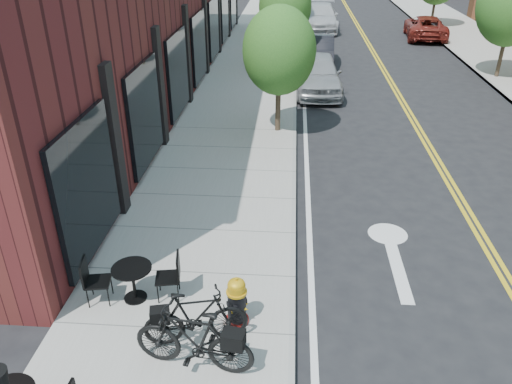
{
  "coord_description": "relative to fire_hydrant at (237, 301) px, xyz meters",
  "views": [
    {
      "loc": [
        -0.2,
        -5.98,
        5.96
      ],
      "look_at": [
        -0.86,
        3.15,
        1.0
      ],
      "focal_mm": 35.0,
      "sensor_mm": 36.0,
      "label": 1
    }
  ],
  "objects": [
    {
      "name": "ground",
      "position": [
        0.96,
        -0.24,
        -0.54
      ],
      "size": [
        120.0,
        120.0,
        0.0
      ],
      "primitive_type": "plane",
      "color": "black",
      "rests_on": "ground"
    },
    {
      "name": "sidewalk_near",
      "position": [
        -1.04,
        9.76,
        -0.48
      ],
      "size": [
        4.0,
        70.0,
        0.12
      ],
      "primitive_type": "cube",
      "color": "#9E9B93",
      "rests_on": "ground"
    },
    {
      "name": "tree_near_a",
      "position": [
        0.36,
        8.76,
        2.06
      ],
      "size": [
        2.2,
        2.2,
        3.81
      ],
      "color": "#382B1E",
      "rests_on": "sidewalk_near"
    },
    {
      "name": "tree_near_b",
      "position": [
        0.36,
        16.76,
        2.17
      ],
      "size": [
        2.3,
        2.3,
        3.98
      ],
      "color": "#382B1E",
      "rests_on": "sidewalk_near"
    },
    {
      "name": "fire_hydrant",
      "position": [
        0.0,
        0.0,
        0.0
      ],
      "size": [
        0.51,
        0.51,
        0.89
      ],
      "rotation": [
        0.0,
        0.0,
        0.42
      ],
      "color": "maroon",
      "rests_on": "sidewalk_near"
    },
    {
      "name": "bicycle_left",
      "position": [
        -0.52,
        -1.0,
        0.12
      ],
      "size": [
        1.86,
        0.77,
        1.09
      ],
      "primitive_type": "imported",
      "rotation": [
        0.0,
        0.0,
        -1.72
      ],
      "color": "black",
      "rests_on": "sidewalk_near"
    },
    {
      "name": "bicycle_right",
      "position": [
        -0.58,
        -0.48,
        0.06
      ],
      "size": [
        1.68,
        0.81,
        0.98
      ],
      "primitive_type": "imported",
      "rotation": [
        0.0,
        0.0,
        1.79
      ],
      "color": "black",
      "rests_on": "sidewalk_near"
    },
    {
      "name": "bistro_set_c",
      "position": [
        -1.85,
        0.45,
        0.01
      ],
      "size": [
        1.64,
        0.8,
        0.86
      ],
      "rotation": [
        0.0,
        0.0,
        0.17
      ],
      "color": "black",
      "rests_on": "sidewalk_near"
    },
    {
      "name": "parked_car_a",
      "position": [
        1.76,
        13.3,
        0.2
      ],
      "size": [
        1.92,
        4.41,
        1.48
      ],
      "primitive_type": "imported",
      "rotation": [
        0.0,
        0.0,
        0.04
      ],
      "color": "#95989C",
      "rests_on": "ground"
    },
    {
      "name": "parked_car_b",
      "position": [
        1.94,
        17.41,
        0.13
      ],
      "size": [
        1.59,
        4.14,
        1.35
      ],
      "primitive_type": "imported",
      "rotation": [
        0.0,
        0.0,
        -0.04
      ],
      "color": "black",
      "rests_on": "ground"
    },
    {
      "name": "parked_car_c",
      "position": [
        2.4,
        26.47,
        0.22
      ],
      "size": [
        2.32,
        5.35,
        1.53
      ],
      "primitive_type": "imported",
      "rotation": [
        0.0,
        0.0,
        -0.03
      ],
      "color": "silver",
      "rests_on": "ground"
    },
    {
      "name": "parked_car_far",
      "position": [
        8.36,
        24.24,
        0.09
      ],
      "size": [
        2.59,
        4.79,
        1.28
      ],
      "primitive_type": "imported",
      "rotation": [
        0.0,
        0.0,
        3.04
      ],
      "color": "maroon",
      "rests_on": "ground"
    }
  ]
}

